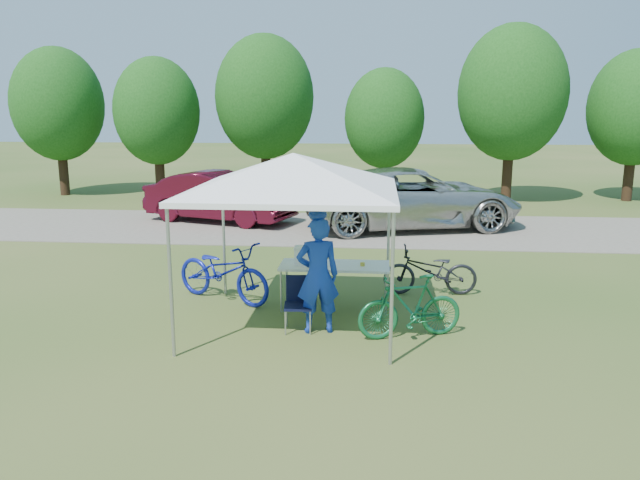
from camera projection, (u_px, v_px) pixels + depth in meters
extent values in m
plane|color=#2D5119|center=(295.00, 323.00, 10.04)|extent=(100.00, 100.00, 0.00)
cube|color=gray|center=(331.00, 228.00, 17.82)|extent=(24.00, 5.00, 0.02)
cylinder|color=#A5A5AA|center=(171.00, 284.00, 8.49)|extent=(0.05, 0.05, 2.10)
cylinder|color=#A5A5AA|center=(392.00, 290.00, 8.22)|extent=(0.05, 0.05, 2.10)
cylinder|color=#A5A5AA|center=(224.00, 239.00, 11.41)|extent=(0.05, 0.05, 2.10)
cylinder|color=#A5A5AA|center=(388.00, 242.00, 11.14)|extent=(0.05, 0.05, 2.10)
cube|color=white|center=(294.00, 191.00, 9.59)|extent=(3.15, 3.15, 0.08)
pyramid|color=white|center=(293.00, 153.00, 9.46)|extent=(4.53, 4.53, 0.55)
cylinder|color=#382314|center=(64.00, 171.00, 24.45)|extent=(0.36, 0.36, 1.89)
ellipsoid|color=#144711|center=(58.00, 104.00, 23.92)|extent=(3.46, 3.46, 4.32)
cylinder|color=#382314|center=(160.00, 175.00, 23.82)|extent=(0.36, 0.36, 1.75)
ellipsoid|color=#144711|center=(157.00, 111.00, 23.32)|extent=(3.20, 3.20, 4.00)
cylinder|color=#382314|center=(266.00, 170.00, 24.01)|extent=(0.36, 0.36, 2.03)
ellipsoid|color=#144711|center=(265.00, 97.00, 23.44)|extent=(3.71, 3.71, 4.64)
cylinder|color=#382314|center=(383.00, 177.00, 23.46)|extent=(0.36, 0.36, 1.61)
ellipsoid|color=#144711|center=(384.00, 118.00, 23.00)|extent=(2.94, 2.94, 3.68)
cylinder|color=#382314|center=(507.00, 173.00, 22.71)|extent=(0.36, 0.36, 2.10)
ellipsoid|color=#144711|center=(512.00, 93.00, 22.12)|extent=(3.84, 3.84, 4.80)
cylinder|color=#382314|center=(629.00, 176.00, 22.92)|extent=(0.36, 0.36, 1.82)
ellipsoid|color=#144711|center=(636.00, 108.00, 22.41)|extent=(3.33, 3.33, 4.16)
cube|color=white|center=(335.00, 266.00, 10.68)|extent=(1.87, 0.78, 0.04)
cylinder|color=#A5A5AA|center=(281.00, 291.00, 10.52)|extent=(0.04, 0.04, 0.73)
cylinder|color=#A5A5AA|center=(386.00, 294.00, 10.36)|extent=(0.04, 0.04, 0.73)
cylinder|color=#A5A5AA|center=(287.00, 281.00, 11.16)|extent=(0.04, 0.04, 0.73)
cylinder|color=#A5A5AA|center=(386.00, 283.00, 11.00)|extent=(0.04, 0.04, 0.73)
cube|color=black|center=(298.00, 306.00, 9.63)|extent=(0.46, 0.46, 0.04)
cube|color=black|center=(300.00, 288.00, 9.79)|extent=(0.43, 0.08, 0.43)
cylinder|color=#A5A5AA|center=(284.00, 323.00, 9.51)|extent=(0.02, 0.02, 0.38)
cylinder|color=#A5A5AA|center=(309.00, 323.00, 9.47)|extent=(0.02, 0.02, 0.38)
cylinder|color=#A5A5AA|center=(288.00, 315.00, 9.88)|extent=(0.02, 0.02, 0.38)
cylinder|color=#A5A5AA|center=(312.00, 315.00, 9.84)|extent=(0.02, 0.02, 0.38)
cube|color=white|center=(307.00, 256.00, 10.69)|extent=(0.40, 0.27, 0.27)
cube|color=white|center=(307.00, 248.00, 10.66)|extent=(0.42, 0.28, 0.04)
cylinder|color=gold|center=(363.00, 264.00, 10.58)|extent=(0.08, 0.08, 0.06)
imported|color=#1536AE|center=(318.00, 275.00, 9.48)|extent=(0.74, 0.58, 1.80)
imported|color=#121CA0|center=(223.00, 271.00, 11.11)|extent=(2.15, 1.59, 1.08)
imported|color=#186C3D|center=(410.00, 307.00, 9.33)|extent=(1.68, 0.92, 0.97)
imported|color=black|center=(430.00, 271.00, 11.48)|extent=(1.75, 0.69, 0.90)
imported|color=beige|center=(413.00, 198.00, 17.76)|extent=(6.65, 4.32, 1.70)
imported|color=#490C1A|center=(220.00, 197.00, 18.69)|extent=(4.79, 2.89, 1.49)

